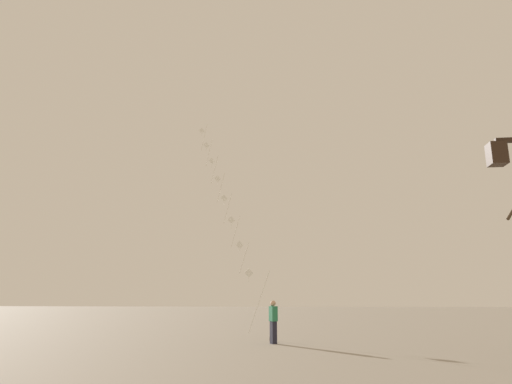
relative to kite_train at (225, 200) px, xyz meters
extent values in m
plane|color=gray|center=(5.44, -4.48, -7.47)|extent=(160.00, 160.00, 0.00)
cube|color=black|center=(8.05, -17.65, -3.20)|extent=(0.28, 0.28, 0.40)
cube|color=beige|center=(8.05, -17.65, -3.20)|extent=(0.19, 0.19, 0.30)
cylinder|color=brown|center=(3.07, -5.43, -7.38)|extent=(0.06, 0.06, 0.18)
cylinder|color=silver|center=(2.47, -4.37, -5.87)|extent=(1.22, 2.13, 2.85)
cylinder|color=silver|center=(1.56, -2.76, -3.69)|extent=(0.66, 1.15, 1.53)
cylinder|color=silver|center=(0.92, -1.63, -2.17)|extent=(0.66, 1.15, 1.53)
cylinder|color=silver|center=(0.28, -0.50, -0.65)|extent=(0.66, 1.15, 1.53)
cylinder|color=silver|center=(-0.36, 0.63, 0.86)|extent=(0.66, 1.15, 1.53)
cylinder|color=silver|center=(-1.00, 1.76, 2.38)|extent=(0.66, 1.15, 1.53)
cylinder|color=silver|center=(-1.64, 2.89, 3.90)|extent=(0.66, 1.15, 1.53)
cylinder|color=silver|center=(-2.27, 4.02, 5.42)|extent=(0.66, 1.15, 1.53)
cube|color=white|center=(1.88, -3.32, -4.45)|extent=(0.42, 0.19, 0.45)
cylinder|color=white|center=(1.88, -3.32, -4.76)|extent=(0.04, 0.06, 0.28)
cube|color=white|center=(1.24, -2.19, -2.93)|extent=(0.41, 0.21, 0.45)
cylinder|color=white|center=(1.24, -2.19, -3.21)|extent=(0.02, 0.02, 0.23)
cube|color=white|center=(0.60, -1.06, -1.41)|extent=(0.42, 0.18, 0.45)
cylinder|color=white|center=(0.60, -1.06, -1.74)|extent=(0.02, 0.03, 0.31)
cube|color=white|center=(-0.04, 0.07, 0.10)|extent=(0.38, 0.26, 0.45)
cylinder|color=white|center=(-0.04, 0.07, -0.18)|extent=(0.04, 0.05, 0.23)
cube|color=white|center=(-0.68, 1.20, 1.62)|extent=(0.37, 0.28, 0.45)
cylinder|color=white|center=(-0.68, 1.20, 1.31)|extent=(0.02, 0.02, 0.29)
cube|color=white|center=(-1.32, 2.33, 3.14)|extent=(0.34, 0.31, 0.45)
cylinder|color=white|center=(-1.32, 2.33, 2.84)|extent=(0.04, 0.04, 0.27)
cube|color=white|center=(-1.95, 3.46, 4.66)|extent=(0.39, 0.24, 0.45)
cylinder|color=white|center=(-1.95, 3.46, 4.34)|extent=(0.04, 0.06, 0.31)
cube|color=white|center=(-2.59, 4.59, 6.18)|extent=(0.40, 0.22, 0.45)
cylinder|color=white|center=(-2.59, 4.59, 5.88)|extent=(0.02, 0.02, 0.26)
cube|color=#1E1E2D|center=(3.28, -6.45, -7.02)|extent=(0.32, 0.36, 0.90)
cube|color=#26724C|center=(3.28, -6.45, -6.29)|extent=(0.39, 0.45, 0.60)
sphere|color=tan|center=(3.28, -6.45, -5.87)|extent=(0.22, 0.22, 0.22)
cylinder|color=#26724C|center=(3.18, -6.25, -6.12)|extent=(0.26, 0.39, 0.50)
camera|label=1|loc=(4.65, -25.63, -5.67)|focal=31.67mm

